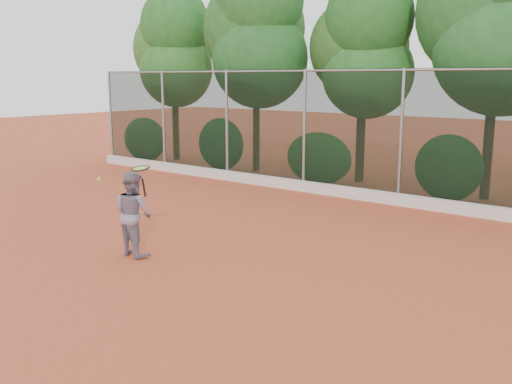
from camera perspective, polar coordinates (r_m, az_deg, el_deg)
The scene contains 7 objects.
ground at distance 9.80m, azimuth -3.69°, elevation -8.09°, with size 80.00×80.00×0.00m, color #BB4C2C.
concrete_curb at distance 15.31m, azimuth 13.73°, elevation -0.68°, with size 24.00×0.20×0.30m, color silver.
tennis_player at distance 10.78m, azimuth -12.15°, elevation -2.14°, with size 0.77×0.60×1.58m, color slate.
chainlink_fence at distance 15.22m, azimuth 14.32°, elevation 5.74°, with size 24.09×0.09×3.50m.
foliage_backdrop at distance 17.23m, azimuth 15.87°, elevation 14.75°, with size 23.70×3.63×7.55m.
tennis_racket at distance 10.14m, azimuth -11.45°, elevation 2.10°, with size 0.36×0.36×0.56m.
tennis_ball_in_flight at distance 11.14m, azimuth -15.43°, elevation 1.25°, with size 0.07×0.07×0.07m.
Camera 1 is at (6.24, -6.81, 3.26)m, focal length 40.00 mm.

